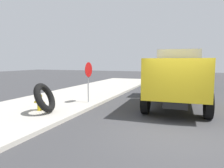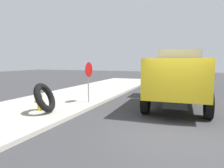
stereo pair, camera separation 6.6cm
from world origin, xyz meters
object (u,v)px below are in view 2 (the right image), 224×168
(dump_truck_green, at_px, (179,68))
(dump_truck_yellow, at_px, (178,74))
(loose_tire, at_px, (45,98))
(stop_sign, at_px, (89,75))
(dump_truck_red, at_px, (185,66))
(fire_hydrant, at_px, (40,101))

(dump_truck_green, bearing_deg, dump_truck_yellow, -177.07)
(loose_tire, bearing_deg, stop_sign, -13.69)
(loose_tire, distance_m, dump_truck_green, 15.10)
(stop_sign, relative_size, dump_truck_yellow, 0.29)
(dump_truck_yellow, bearing_deg, loose_tire, 132.55)
(loose_tire, xyz_separation_m, dump_truck_red, (26.51, -4.52, 0.82))
(fire_hydrant, height_order, dump_truck_yellow, dump_truck_yellow)
(fire_hydrant, bearing_deg, dump_truck_red, -10.85)
(dump_truck_green, bearing_deg, fire_hydrant, 160.75)
(dump_truck_green, bearing_deg, stop_sign, 162.18)
(fire_hydrant, distance_m, stop_sign, 2.84)
(fire_hydrant, xyz_separation_m, dump_truck_red, (26.24, -5.03, 1.07))
(stop_sign, height_order, dump_truck_green, dump_truck_green)
(fire_hydrant, distance_m, dump_truck_green, 15.02)
(dump_truck_yellow, bearing_deg, fire_hydrant, 128.03)
(dump_truck_red, bearing_deg, dump_truck_green, 179.58)
(loose_tire, height_order, dump_truck_green, dump_truck_green)
(dump_truck_green, distance_m, dump_truck_red, 12.10)
(fire_hydrant, relative_size, loose_tire, 0.58)
(dump_truck_green, height_order, dump_truck_red, same)
(fire_hydrant, height_order, stop_sign, stop_sign)
(dump_truck_green, relative_size, dump_truck_red, 0.99)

